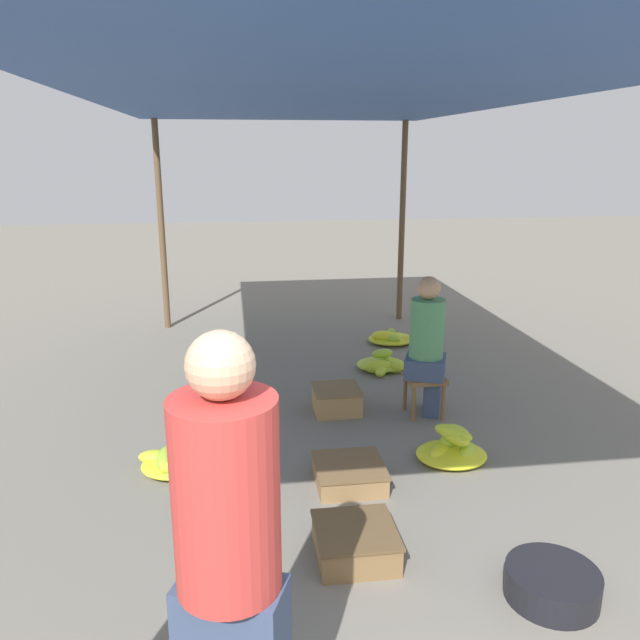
{
  "coord_description": "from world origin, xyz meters",
  "views": [
    {
      "loc": [
        -0.7,
        -1.25,
        2.31
      ],
      "look_at": [
        0.0,
        3.72,
        0.94
      ],
      "focal_mm": 35.0,
      "sensor_mm": 36.0,
      "label": 1
    }
  ],
  "objects_px": {
    "banana_pile_left_1": "(209,350)",
    "banana_pile_right_1": "(452,448)",
    "vendor_foreground": "(229,561)",
    "stool": "(424,383)",
    "vendor_seated": "(428,345)",
    "basin_black": "(552,584)",
    "banana_pile_left_2": "(176,463)",
    "banana_pile_left_0": "(217,385)",
    "banana_pile_right_2": "(382,364)",
    "banana_pile_right_0": "(392,338)",
    "crate_far": "(349,474)",
    "crate_near": "(355,542)",
    "crate_mid": "(337,399)"
  },
  "relations": [
    {
      "from": "vendor_seated",
      "to": "banana_pile_left_1",
      "type": "bearing_deg",
      "value": 135.78
    },
    {
      "from": "vendor_foreground",
      "to": "crate_far",
      "type": "bearing_deg",
      "value": 67.85
    },
    {
      "from": "banana_pile_right_2",
      "to": "vendor_foreground",
      "type": "bearing_deg",
      "value": -110.52
    },
    {
      "from": "stool",
      "to": "banana_pile_left_0",
      "type": "bearing_deg",
      "value": 157.48
    },
    {
      "from": "vendor_foreground",
      "to": "stool",
      "type": "height_order",
      "value": "vendor_foreground"
    },
    {
      "from": "banana_pile_left_1",
      "to": "banana_pile_right_1",
      "type": "bearing_deg",
      "value": -55.37
    },
    {
      "from": "banana_pile_left_1",
      "to": "crate_mid",
      "type": "distance_m",
      "value": 2.12
    },
    {
      "from": "basin_black",
      "to": "banana_pile_right_1",
      "type": "relative_size",
      "value": 0.9
    },
    {
      "from": "banana_pile_left_0",
      "to": "banana_pile_left_2",
      "type": "xyz_separation_m",
      "value": [
        -0.27,
        -1.52,
        -0.02
      ]
    },
    {
      "from": "basin_black",
      "to": "crate_mid",
      "type": "bearing_deg",
      "value": 105.59
    },
    {
      "from": "banana_pile_right_1",
      "to": "stool",
      "type": "bearing_deg",
      "value": 87.76
    },
    {
      "from": "crate_mid",
      "to": "crate_far",
      "type": "distance_m",
      "value": 1.31
    },
    {
      "from": "banana_pile_left_2",
      "to": "banana_pile_right_1",
      "type": "distance_m",
      "value": 2.1
    },
    {
      "from": "stool",
      "to": "banana_pile_left_1",
      "type": "xyz_separation_m",
      "value": [
        -1.96,
        1.93,
        -0.22
      ]
    },
    {
      "from": "vendor_seated",
      "to": "crate_near",
      "type": "xyz_separation_m",
      "value": [
        -1.02,
        -1.93,
        -0.56
      ]
    },
    {
      "from": "basin_black",
      "to": "banana_pile_right_2",
      "type": "height_order",
      "value": "banana_pile_right_2"
    },
    {
      "from": "stool",
      "to": "banana_pile_left_1",
      "type": "height_order",
      "value": "stool"
    },
    {
      "from": "vendor_seated",
      "to": "basin_black",
      "type": "height_order",
      "value": "vendor_seated"
    },
    {
      "from": "vendor_foreground",
      "to": "banana_pile_right_2",
      "type": "relative_size",
      "value": 3.01
    },
    {
      "from": "banana_pile_left_1",
      "to": "banana_pile_left_0",
      "type": "bearing_deg",
      "value": -84.86
    },
    {
      "from": "vendor_foreground",
      "to": "banana_pile_left_0",
      "type": "xyz_separation_m",
      "value": [
        -0.15,
        3.89,
        -0.83
      ]
    },
    {
      "from": "banana_pile_left_1",
      "to": "crate_near",
      "type": "height_order",
      "value": "banana_pile_left_1"
    },
    {
      "from": "banana_pile_left_0",
      "to": "banana_pile_left_2",
      "type": "height_order",
      "value": "banana_pile_left_0"
    },
    {
      "from": "vendor_seated",
      "to": "crate_mid",
      "type": "xyz_separation_m",
      "value": [
        -0.78,
        0.19,
        -0.54
      ]
    },
    {
      "from": "basin_black",
      "to": "vendor_seated",
      "type": "bearing_deg",
      "value": 88.81
    },
    {
      "from": "vendor_foreground",
      "to": "banana_pile_right_2",
      "type": "distance_m",
      "value": 4.7
    },
    {
      "from": "basin_black",
      "to": "crate_far",
      "type": "distance_m",
      "value": 1.56
    },
    {
      "from": "stool",
      "to": "banana_pile_left_0",
      "type": "distance_m",
      "value": 2.02
    },
    {
      "from": "basin_black",
      "to": "banana_pile_right_0",
      "type": "relative_size",
      "value": 0.74
    },
    {
      "from": "banana_pile_right_1",
      "to": "crate_near",
      "type": "distance_m",
      "value": 1.44
    },
    {
      "from": "banana_pile_left_0",
      "to": "banana_pile_right_2",
      "type": "height_order",
      "value": "banana_pile_left_0"
    },
    {
      "from": "vendor_seated",
      "to": "banana_pile_left_2",
      "type": "height_order",
      "value": "vendor_seated"
    },
    {
      "from": "vendor_seated",
      "to": "crate_near",
      "type": "height_order",
      "value": "vendor_seated"
    },
    {
      "from": "banana_pile_right_0",
      "to": "stool",
      "type": "bearing_deg",
      "value": -96.97
    },
    {
      "from": "crate_mid",
      "to": "crate_near",
      "type": "bearing_deg",
      "value": -96.57
    },
    {
      "from": "vendor_foreground",
      "to": "banana_pile_right_0",
      "type": "height_order",
      "value": "vendor_foreground"
    },
    {
      "from": "banana_pile_left_0",
      "to": "crate_near",
      "type": "xyz_separation_m",
      "value": [
        0.85,
        -2.7,
        0.01
      ]
    },
    {
      "from": "vendor_seated",
      "to": "banana_pile_right_2",
      "type": "distance_m",
      "value": 1.34
    },
    {
      "from": "banana_pile_left_0",
      "to": "banana_pile_right_2",
      "type": "xyz_separation_m",
      "value": [
        1.77,
        0.44,
        -0.02
      ]
    },
    {
      "from": "banana_pile_left_0",
      "to": "banana_pile_right_1",
      "type": "distance_m",
      "value": 2.45
    },
    {
      "from": "crate_near",
      "to": "stool",
      "type": "bearing_deg",
      "value": 62.45
    },
    {
      "from": "banana_pile_right_0",
      "to": "crate_near",
      "type": "distance_m",
      "value": 4.26
    },
    {
      "from": "vendor_foreground",
      "to": "stool",
      "type": "distance_m",
      "value": 3.61
    },
    {
      "from": "vendor_foreground",
      "to": "vendor_seated",
      "type": "bearing_deg",
      "value": 61.13
    },
    {
      "from": "banana_pile_left_0",
      "to": "banana_pile_right_0",
      "type": "distance_m",
      "value": 2.52
    },
    {
      "from": "vendor_seated",
      "to": "banana_pile_right_0",
      "type": "xyz_separation_m",
      "value": [
        0.25,
        2.13,
        -0.59
      ]
    },
    {
      "from": "banana_pile_left_2",
      "to": "vendor_foreground",
      "type": "bearing_deg",
      "value": -79.94
    },
    {
      "from": "vendor_foreground",
      "to": "banana_pile_left_2",
      "type": "relative_size",
      "value": 3.03
    },
    {
      "from": "stool",
      "to": "crate_far",
      "type": "height_order",
      "value": "stool"
    },
    {
      "from": "banana_pile_left_1",
      "to": "banana_pile_left_2",
      "type": "height_order",
      "value": "banana_pile_left_1"
    }
  ]
}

